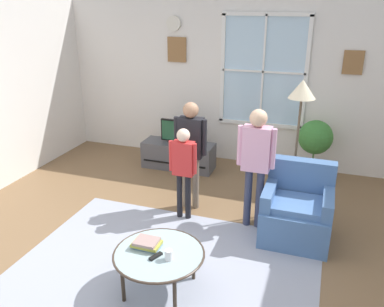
# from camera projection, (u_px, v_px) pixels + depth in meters

# --- Properties ---
(ground_plane) EXTENTS (6.51, 6.50, 0.02)m
(ground_plane) POSITION_uv_depth(u_px,v_px,m) (170.00, 258.00, 4.33)
(ground_plane) COLOR brown
(back_wall) EXTENTS (5.91, 0.17, 2.61)m
(back_wall) POSITION_uv_depth(u_px,v_px,m) (239.00, 83.00, 6.49)
(back_wall) COLOR silver
(back_wall) RESTS_ON ground_plane
(area_rug) EXTENTS (3.06, 2.29, 0.01)m
(area_rug) POSITION_uv_depth(u_px,v_px,m) (164.00, 270.00, 4.11)
(area_rug) COLOR #999EAD
(area_rug) RESTS_ON ground_plane
(tv_stand) EXTENTS (1.16, 0.43, 0.43)m
(tv_stand) POSITION_uv_depth(u_px,v_px,m) (179.00, 155.00, 6.52)
(tv_stand) COLOR #4C4C51
(tv_stand) RESTS_ON ground_plane
(television) EXTENTS (0.57, 0.08, 0.38)m
(television) POSITION_uv_depth(u_px,v_px,m) (178.00, 131.00, 6.37)
(television) COLOR #4C4C4C
(television) RESTS_ON tv_stand
(armchair) EXTENTS (0.76, 0.74, 0.87)m
(armchair) POSITION_uv_depth(u_px,v_px,m) (297.00, 211.00, 4.59)
(armchair) COLOR #476B9E
(armchair) RESTS_ON ground_plane
(coffee_table) EXTENTS (0.86, 0.86, 0.42)m
(coffee_table) POSITION_uv_depth(u_px,v_px,m) (159.00, 255.00, 3.70)
(coffee_table) COLOR #99B2B7
(coffee_table) RESTS_ON ground_plane
(book_stack) EXTENTS (0.26, 0.19, 0.08)m
(book_stack) POSITION_uv_depth(u_px,v_px,m) (147.00, 244.00, 3.76)
(book_stack) COLOR #6F96B7
(book_stack) RESTS_ON coffee_table
(cup) EXTENTS (0.07, 0.07, 0.10)m
(cup) POSITION_uv_depth(u_px,v_px,m) (169.00, 255.00, 3.58)
(cup) COLOR white
(cup) RESTS_ON coffee_table
(remote_near_books) EXTENTS (0.09, 0.14, 0.02)m
(remote_near_books) POSITION_uv_depth(u_px,v_px,m) (156.00, 256.00, 3.63)
(remote_near_books) COLOR black
(remote_near_books) RESTS_ON coffee_table
(person_black_shirt) EXTENTS (0.43, 0.20, 1.43)m
(person_black_shirt) POSITION_uv_depth(u_px,v_px,m) (191.00, 144.00, 5.04)
(person_black_shirt) COLOR #726656
(person_black_shirt) RESTS_ON ground_plane
(person_pink_shirt) EXTENTS (0.44, 0.20, 1.47)m
(person_pink_shirt) POSITION_uv_depth(u_px,v_px,m) (256.00, 156.00, 4.59)
(person_pink_shirt) COLOR #333851
(person_pink_shirt) RESTS_ON ground_plane
(person_red_shirt) EXTENTS (0.36, 0.16, 1.18)m
(person_red_shirt) POSITION_uv_depth(u_px,v_px,m) (183.00, 164.00, 4.84)
(person_red_shirt) COLOR black
(person_red_shirt) RESTS_ON ground_plane
(potted_plant_by_window) EXTENTS (0.51, 0.51, 0.93)m
(potted_plant_by_window) POSITION_uv_depth(u_px,v_px,m) (315.00, 141.00, 5.97)
(potted_plant_by_window) COLOR silver
(potted_plant_by_window) RESTS_ON ground_plane
(floor_lamp) EXTENTS (0.32, 0.32, 1.73)m
(floor_lamp) POSITION_uv_depth(u_px,v_px,m) (301.00, 103.00, 4.72)
(floor_lamp) COLOR black
(floor_lamp) RESTS_ON ground_plane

